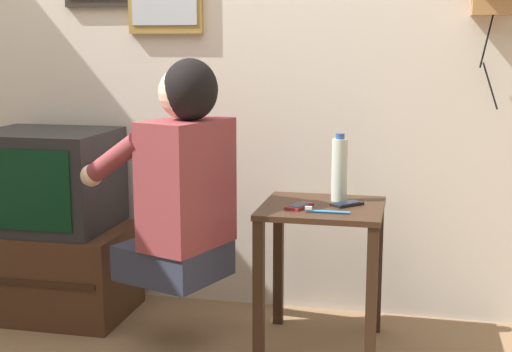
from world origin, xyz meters
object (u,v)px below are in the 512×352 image
object	(u,v)px
television	(48,179)
water_bottle	(339,169)
cell_phone_spare	(347,204)
toothbrush	(324,211)
cell_phone_held	(299,206)
person	(181,178)

from	to	relation	value
television	water_bottle	distance (m)	1.29
cell_phone_spare	toothbrush	size ratio (longest dim) A/B	0.78
cell_phone_spare	water_bottle	bearing A→B (deg)	160.95
water_bottle	toothbrush	xyz separation A→B (m)	(-0.03, -0.22, -0.12)
water_bottle	cell_phone_held	bearing A→B (deg)	-130.96
cell_phone_held	water_bottle	world-z (taller)	water_bottle
person	toothbrush	xyz separation A→B (m)	(0.56, 0.00, -0.10)
television	toothbrush	world-z (taller)	television
cell_phone_held	toothbrush	distance (m)	0.12
television	toothbrush	size ratio (longest dim) A/B	3.33
water_bottle	television	bearing A→B (deg)	179.28
toothbrush	person	bearing A→B (deg)	90.05
cell_phone_held	toothbrush	size ratio (longest dim) A/B	0.82
television	water_bottle	xyz separation A→B (m)	(1.29, -0.02, 0.10)
person	toothbrush	size ratio (longest dim) A/B	5.15
cell_phone_held	cell_phone_spare	distance (m)	0.19
water_bottle	toothbrush	size ratio (longest dim) A/B	1.62
toothbrush	water_bottle	bearing A→B (deg)	-8.29
toothbrush	cell_phone_held	bearing A→B (deg)	56.97
television	water_bottle	bearing A→B (deg)	-0.72
person	cell_phone_held	xyz separation A→B (m)	(0.45, 0.07, -0.10)
television	cell_phone_spare	distance (m)	1.33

